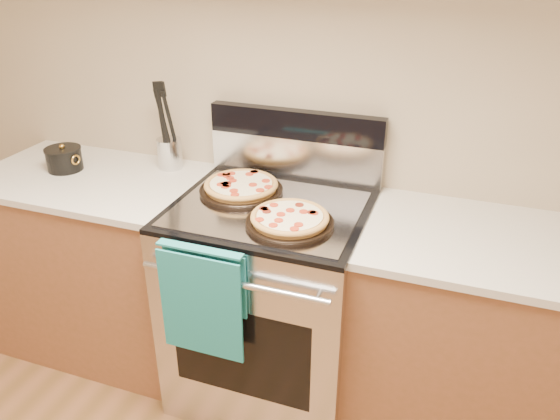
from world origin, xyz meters
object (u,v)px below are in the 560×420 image
(utensil_crock, at_px, (170,153))
(saucepan, at_px, (64,160))
(pepperoni_pizza_front, at_px, (290,219))
(range_body, at_px, (271,303))
(pepperoni_pizza_back, at_px, (241,187))

(utensil_crock, height_order, saucepan, utensil_crock)
(pepperoni_pizza_front, xyz_separation_m, utensil_crock, (-0.71, 0.37, 0.03))
(range_body, xyz_separation_m, pepperoni_pizza_back, (-0.15, 0.07, 0.50))
(pepperoni_pizza_back, distance_m, utensil_crock, 0.46)
(pepperoni_pizza_front, bearing_deg, pepperoni_pizza_back, 144.35)
(saucepan, bearing_deg, pepperoni_pizza_front, -9.18)
(range_body, relative_size, utensil_crock, 6.50)
(pepperoni_pizza_back, distance_m, pepperoni_pizza_front, 0.34)
(utensil_crock, xyz_separation_m, saucepan, (-0.44, -0.18, -0.02))
(saucepan, bearing_deg, utensil_crock, 22.72)
(pepperoni_pizza_back, bearing_deg, range_body, -24.32)
(range_body, bearing_deg, pepperoni_pizza_back, 155.68)
(range_body, distance_m, pepperoni_pizza_front, 0.53)
(saucepan, bearing_deg, pepperoni_pizza_back, 0.96)
(pepperoni_pizza_back, relative_size, pepperoni_pizza_front, 1.06)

